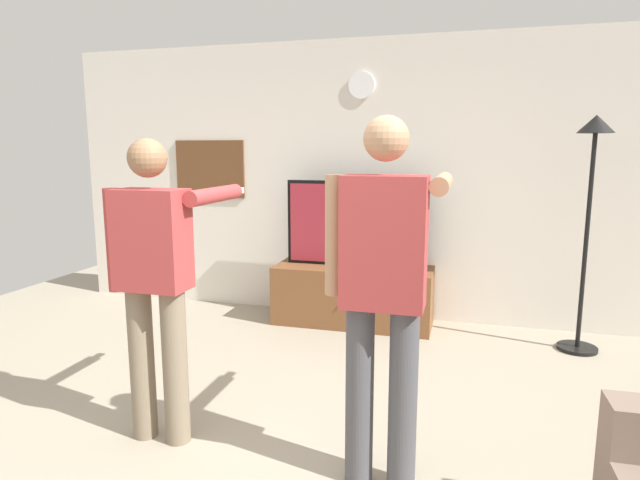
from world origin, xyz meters
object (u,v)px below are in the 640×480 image
object	(u,v)px
person_standing_nearer_couch	(384,284)
person_standing_nearer_lamp	(155,275)
framed_picture	(210,169)
television	(355,224)
tv_stand	(353,295)
floor_lamp	(591,185)
wall_clock	(362,85)

from	to	relation	value
person_standing_nearer_couch	person_standing_nearer_lamp	bearing A→B (deg)	176.66
framed_picture	television	bearing A→B (deg)	-8.76
person_standing_nearer_lamp	person_standing_nearer_couch	xyz separation A→B (m)	(1.29, -0.08, 0.06)
tv_stand	person_standing_nearer_lamp	distance (m)	2.50
tv_stand	person_standing_nearer_lamp	size ratio (longest dim) A/B	0.87
tv_stand	person_standing_nearer_couch	bearing A→B (deg)	-74.73
framed_picture	floor_lamp	distance (m)	3.61
tv_stand	framed_picture	distance (m)	2.02
framed_picture	floor_lamp	size ratio (longest dim) A/B	0.40
tv_stand	person_standing_nearer_couch	distance (m)	2.59
television	floor_lamp	xyz separation A→B (m)	(1.96, -0.22, 0.41)
framed_picture	person_standing_nearer_couch	bearing A→B (deg)	-49.81
wall_clock	person_standing_nearer_lamp	size ratio (longest dim) A/B	0.15
person_standing_nearer_couch	wall_clock	bearing A→B (deg)	103.68
television	framed_picture	xyz separation A→B (m)	(-1.61, 0.25, 0.49)
wall_clock	person_standing_nearer_lamp	bearing A→B (deg)	-103.74
tv_stand	person_standing_nearer_couch	xyz separation A→B (m)	(0.65, -2.39, 0.75)
wall_clock	framed_picture	bearing A→B (deg)	179.82
floor_lamp	person_standing_nearer_couch	distance (m)	2.59
floor_lamp	person_standing_nearer_lamp	bearing A→B (deg)	-140.52
tv_stand	wall_clock	distance (m)	2.00
person_standing_nearer_lamp	television	bearing A→B (deg)	74.90
person_standing_nearer_lamp	floor_lamp	bearing A→B (deg)	39.48
tv_stand	wall_clock	world-z (taller)	wall_clock
wall_clock	person_standing_nearer_couch	bearing A→B (deg)	-76.32
tv_stand	floor_lamp	xyz separation A→B (m)	(1.96, -0.17, 1.10)
wall_clock	tv_stand	bearing A→B (deg)	-90.00
floor_lamp	person_standing_nearer_couch	world-z (taller)	floor_lamp
tv_stand	floor_lamp	distance (m)	2.25
framed_picture	wall_clock	bearing A→B (deg)	-0.18
television	person_standing_nearer_lamp	size ratio (longest dim) A/B	0.77
framed_picture	person_standing_nearer_lamp	size ratio (longest dim) A/B	0.45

